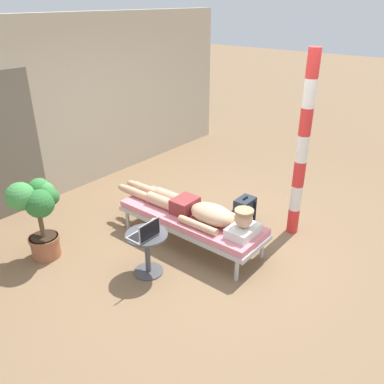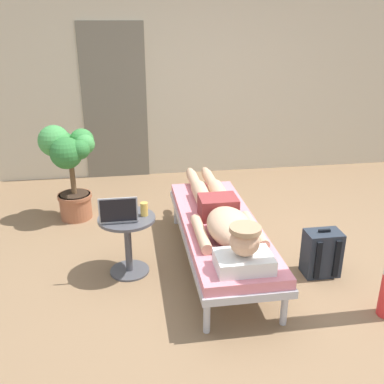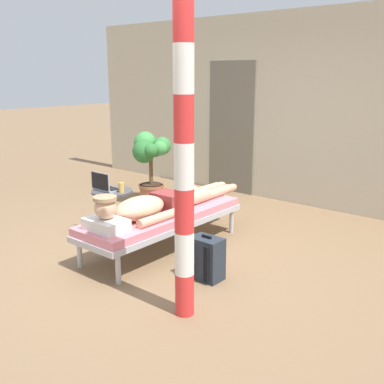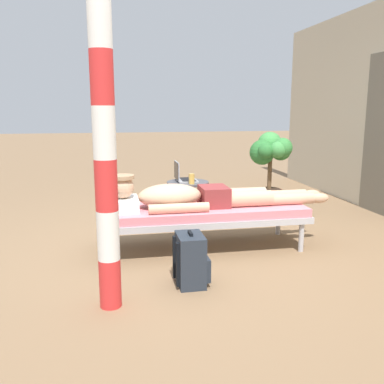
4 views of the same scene
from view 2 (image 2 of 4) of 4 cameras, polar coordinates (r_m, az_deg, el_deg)
ground_plane at (r=3.85m, az=5.64°, el=-10.68°), size 40.00×40.00×0.00m
house_wall_back at (r=6.06m, az=-1.56°, el=15.07°), size 7.60×0.20×2.70m
house_door_panel at (r=5.95m, az=-10.10°, el=11.41°), size 0.84×0.03×2.04m
lounge_chair at (r=3.82m, az=3.69°, el=-4.88°), size 0.66×1.98×0.42m
person_reclining at (r=3.66m, az=4.09°, el=-3.16°), size 0.53×2.17×0.33m
side_table at (r=3.73m, az=-8.45°, el=-5.63°), size 0.48×0.48×0.52m
laptop at (r=3.59m, az=-9.59°, el=-2.85°), size 0.31×0.24×0.23m
drink_glass at (r=3.65m, az=-6.29°, el=-2.24°), size 0.06×0.06×0.11m
backpack at (r=3.91m, az=16.61°, el=-7.70°), size 0.30×0.26×0.42m
potted_plant at (r=4.80m, az=-15.84°, el=4.07°), size 0.58×0.59×1.04m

